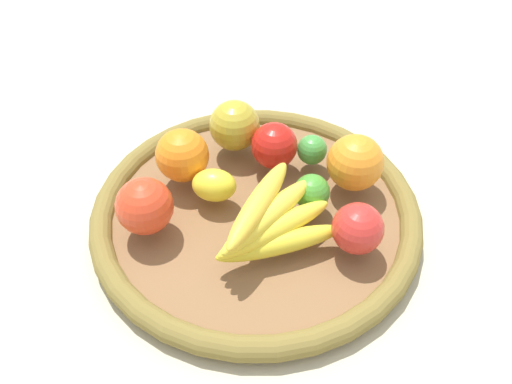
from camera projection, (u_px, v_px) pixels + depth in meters
ground_plane at (256, 220)px, 0.76m from camera, size 2.40×2.40×0.00m
basket at (256, 212)px, 0.74m from camera, size 0.47×0.47×0.04m
apple_2 at (145, 206)px, 0.67m from camera, size 0.08×0.08×0.08m
lemon_0 at (214, 185)px, 0.72m from camera, size 0.07×0.07×0.05m
apple_1 at (358, 228)px, 0.65m from camera, size 0.07×0.07×0.07m
apple_3 at (274, 145)px, 0.77m from camera, size 0.08×0.08×0.07m
orange_1 at (355, 163)px, 0.73m from camera, size 0.08×0.08×0.08m
banana_bunch at (270, 223)px, 0.66m from camera, size 0.17×0.14×0.07m
lime_1 at (312, 192)px, 0.71m from camera, size 0.07×0.07×0.05m
lime_0 at (312, 150)px, 0.78m from camera, size 0.06×0.06×0.05m
orange_0 at (183, 155)px, 0.74m from camera, size 0.11×0.11×0.08m
apple_0 at (235, 125)px, 0.79m from camera, size 0.10×0.10×0.08m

